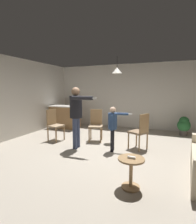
{
  "coord_description": "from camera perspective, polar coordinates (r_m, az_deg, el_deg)",
  "views": [
    {
      "loc": [
        1.58,
        -4.19,
        1.64
      ],
      "look_at": [
        -0.24,
        0.34,
        1.0
      ],
      "focal_mm": 27.76,
      "sensor_mm": 36.0,
      "label": 1
    }
  ],
  "objects": [
    {
      "name": "ceiling_light_pendant",
      "position": [
        5.77,
        6.28,
        13.5
      ],
      "size": [
        0.32,
        0.32,
        0.55
      ],
      "color": "silver"
    },
    {
      "name": "spare_remote_on_table",
      "position": [
        2.97,
        11.01,
        -14.49
      ],
      "size": [
        0.13,
        0.04,
        0.04
      ],
      "primitive_type": "cube",
      "rotation": [
        0.0,
        0.0,
        1.52
      ],
      "color": "white",
      "rests_on": "side_table_by_couch"
    },
    {
      "name": "wall_left",
      "position": [
        6.36,
        -26.99,
        4.04
      ],
      "size": [
        0.1,
        6.4,
        2.7
      ],
      "primitive_type": "cube",
      "color": "beige",
      "rests_on": "ground"
    },
    {
      "name": "side_table_by_couch",
      "position": [
        3.07,
        10.81,
        -18.04
      ],
      "size": [
        0.44,
        0.44,
        0.52
      ],
      "color": "#99754C",
      "rests_on": "ground"
    },
    {
      "name": "potted_plant_corner",
      "position": [
        6.91,
        26.43,
        -3.86
      ],
      "size": [
        0.45,
        0.45,
        0.68
      ],
      "color": "#4C4742",
      "rests_on": "ground"
    },
    {
      "name": "person_adult",
      "position": [
        4.79,
        -7.12,
        0.4
      ],
      "size": [
        0.85,
        0.49,
        1.7
      ],
      "rotation": [
        0.0,
        0.0,
        -1.53
      ],
      "color": "#384260",
      "rests_on": "ground"
    },
    {
      "name": "ground",
      "position": [
        4.77,
        1.12,
        -12.65
      ],
      "size": [
        7.68,
        7.68,
        0.0
      ],
      "primitive_type": "plane",
      "color": "#9E9384"
    },
    {
      "name": "dining_chair_by_counter",
      "position": [
        4.85,
        13.78,
        -5.81
      ],
      "size": [
        0.57,
        0.57,
        1.0
      ],
      "rotation": [
        0.0,
        0.0,
        1.08
      ],
      "color": "#99754C",
      "rests_on": "ground"
    },
    {
      "name": "person_child",
      "position": [
        4.59,
        4.96,
        -3.91
      ],
      "size": [
        0.59,
        0.4,
        1.19
      ],
      "rotation": [
        0.0,
        0.0,
        -1.42
      ],
      "color": "black",
      "rests_on": "ground"
    },
    {
      "name": "wall_back",
      "position": [
        7.56,
        9.77,
        5.16
      ],
      "size": [
        6.4,
        0.1,
        2.7
      ],
      "primitive_type": "cube",
      "color": "beige",
      "rests_on": "ground"
    },
    {
      "name": "kitchen_counter",
      "position": [
        7.53,
        -10.84,
        -1.54
      ],
      "size": [
        1.26,
        0.66,
        0.95
      ],
      "color": "olive",
      "rests_on": "ground"
    },
    {
      "name": "dining_chair_near_wall",
      "position": [
        5.55,
        -0.7,
        -3.9
      ],
      "size": [
        0.52,
        0.52,
        1.0
      ],
      "rotation": [
        0.0,
        0.0,
        3.41
      ],
      "color": "#99754C",
      "rests_on": "ground"
    },
    {
      "name": "dining_chair_centre_back",
      "position": [
        5.78,
        -14.24,
        -3.68
      ],
      "size": [
        0.49,
        0.49,
        1.0
      ],
      "rotation": [
        0.0,
        0.0,
        4.53
      ],
      "color": "#99754C",
      "rests_on": "ground"
    }
  ]
}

